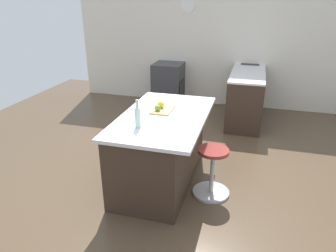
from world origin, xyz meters
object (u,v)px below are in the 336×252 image
Objects in this scene: kitchen_island at (161,148)px; oven_range at (168,84)px; cutting_board at (163,110)px; apple_yellow at (161,104)px; stool_by_window at (212,173)px; apple_green at (158,108)px; water_bottle at (138,117)px.

oven_range is at bearing -166.20° from kitchen_island.
apple_yellow reaches higher than cutting_board.
kitchen_island is at bearing 5.72° from cutting_board.
oven_range is 0.52× the size of kitchen_island.
apple_green is (-0.22, -0.73, 0.67)m from stool_by_window.
apple_green is 0.11m from apple_yellow.
apple_yellow reaches higher than kitchen_island.
kitchen_island is 0.48m from cutting_board.
water_bottle reaches higher than apple_yellow.
cutting_board is (-0.30, -0.69, 0.62)m from stool_by_window.
water_bottle is (0.50, -0.06, 0.06)m from apple_green.
apple_yellow is at bearing -114.52° from stool_by_window.
apple_green reaches higher than stool_by_window.
apple_green is at bearing -144.08° from kitchen_island.
cutting_board is 4.68× the size of apple_green.
cutting_board is at bearing -174.28° from kitchen_island.
cutting_board is at bearing -113.31° from stool_by_window.
water_bottle is at bearing -6.43° from apple_yellow.
stool_by_window is at bearing 66.69° from cutting_board.
apple_green is 0.87× the size of apple_yellow.
water_bottle is (0.58, -0.10, 0.11)m from cutting_board.
cutting_board is 0.07m from apple_yellow.
water_bottle is at bearing -70.43° from stool_by_window.
apple_green is (0.08, -0.04, 0.05)m from cutting_board.
oven_range is 10.04× the size of apple_yellow.
kitchen_island is 22.03× the size of apple_green.
stool_by_window is 1.12m from water_bottle.
apple_green is at bearing 172.71° from water_bottle.
apple_green is 0.25× the size of water_bottle.
kitchen_island is at bearing 13.80° from oven_range.
apple_yellow reaches higher than stool_by_window.
water_bottle is (0.61, -0.07, 0.06)m from apple_yellow.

